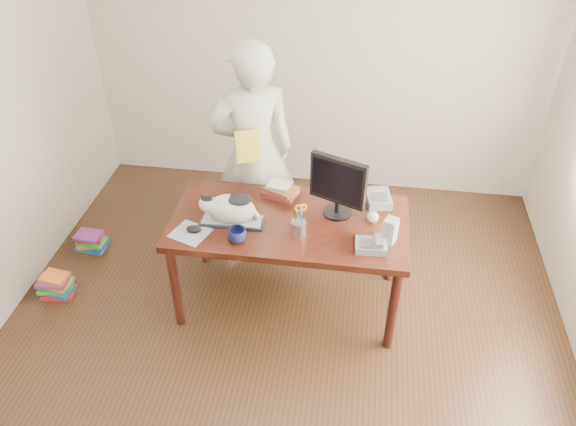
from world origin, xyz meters
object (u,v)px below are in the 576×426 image
at_px(mouse, 194,229).
at_px(cat, 229,208).
at_px(book_pile_a, 56,285).
at_px(speaker, 390,231).
at_px(baseball, 373,217).
at_px(keyboard, 232,221).
at_px(desk, 291,230).
at_px(phone, 372,245).
at_px(book_pile_b, 91,241).
at_px(calculator, 379,198).
at_px(book_stack, 281,190).
at_px(pen_cup, 299,227).
at_px(coffee_mug, 237,235).
at_px(monitor, 338,184).
at_px(person, 253,154).

bearing_deg(mouse, cat, 51.64).
distance_m(mouse, book_pile_a, 1.34).
xyz_separation_m(speaker, baseball, (-0.11, 0.19, -0.05)).
distance_m(keyboard, cat, 0.11).
relative_size(cat, mouse, 3.47).
xyz_separation_m(desk, phone, (0.56, -0.29, 0.18)).
xyz_separation_m(keyboard, phone, (0.93, -0.14, 0.02)).
bearing_deg(mouse, book_pile_b, 173.25).
xyz_separation_m(cat, calculator, (0.98, 0.38, -0.09)).
relative_size(desk, book_stack, 5.81).
bearing_deg(pen_cup, book_pile_b, 164.59).
bearing_deg(keyboard, book_pile_a, -175.47).
distance_m(speaker, calculator, 0.44).
height_order(pen_cup, book_pile_a, pen_cup).
bearing_deg(keyboard, baseball, 7.93).
height_order(desk, phone, phone).
relative_size(baseball, calculator, 0.34).
bearing_deg(cat, desk, 21.52).
relative_size(cat, baseball, 5.00).
xyz_separation_m(keyboard, pen_cup, (0.46, -0.07, 0.06)).
height_order(mouse, coffee_mug, coffee_mug).
bearing_deg(baseball, cat, -171.50).
height_order(baseball, book_pile_a, baseball).
distance_m(monitor, book_pile_b, 2.25).
relative_size(keyboard, book_stack, 1.55).
relative_size(keyboard, coffee_mug, 3.54).
xyz_separation_m(desk, book_pile_b, (-1.72, 0.27, -0.53)).
bearing_deg(book_pile_a, keyboard, 5.10).
xyz_separation_m(monitor, speaker, (0.36, -0.23, -0.17)).
xyz_separation_m(coffee_mug, book_pile_a, (-1.45, 0.06, -0.71)).
distance_m(keyboard, baseball, 0.94).
height_order(desk, book_stack, book_stack).
xyz_separation_m(calculator, book_pile_a, (-2.34, -0.50, -0.69)).
relative_size(desk, mouse, 13.34).
distance_m(cat, person, 0.68).
bearing_deg(mouse, speaker, 23.91).
relative_size(phone, book_pile_a, 0.77).
bearing_deg(book_pile_b, person, 10.46).
xyz_separation_m(coffee_mug, phone, (0.86, 0.05, -0.02)).
xyz_separation_m(coffee_mug, person, (-0.06, 0.86, 0.09)).
distance_m(pen_cup, mouse, 0.69).
distance_m(pen_cup, phone, 0.48).
xyz_separation_m(coffee_mug, speaker, (0.97, 0.14, 0.04)).
xyz_separation_m(desk, person, (-0.36, 0.52, 0.28)).
distance_m(speaker, baseball, 0.22).
bearing_deg(desk, speaker, -16.79).
height_order(calculator, book_pile_a, calculator).
xyz_separation_m(cat, mouse, (-0.21, -0.13, -0.10)).
bearing_deg(book_stack, person, 150.56).
relative_size(pen_cup, person, 0.14).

